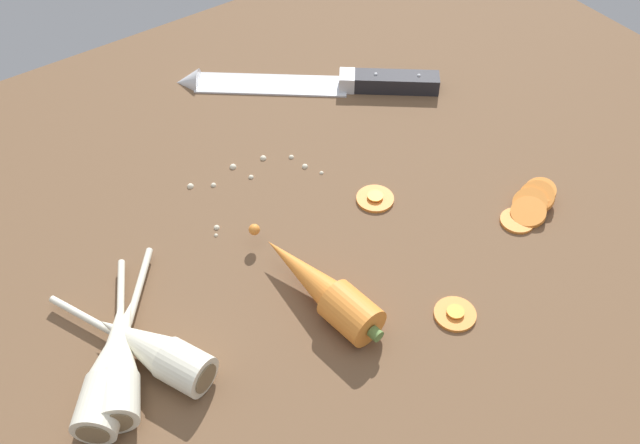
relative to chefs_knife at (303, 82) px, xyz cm
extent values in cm
cube|color=brown|center=(-13.26, -20.64, -2.65)|extent=(120.00, 90.00, 4.00)
cube|color=silver|center=(-3.32, 2.59, -0.40)|extent=(18.47, 15.78, 0.50)
cone|color=silver|center=(-12.14, 9.49, -0.40)|extent=(4.80, 4.97, 3.96)
cube|color=silver|center=(4.56, -3.56, 0.45)|extent=(3.39, 3.55, 2.20)
cube|color=#232328|center=(9.68, -7.57, 0.45)|extent=(10.39, 8.98, 2.20)
sphere|color=silver|center=(7.48, -5.84, 1.55)|extent=(0.50, 0.50, 0.50)
sphere|color=silver|center=(11.89, -9.29, 1.55)|extent=(0.50, 0.50, 0.50)
cylinder|color=orange|center=(-17.97, -34.44, 1.45)|extent=(4.82, 5.62, 4.20)
cone|color=orange|center=(-18.75, -28.34, 1.45)|extent=(5.52, 12.72, 3.99)
sphere|color=orange|center=(-19.81, -20.03, 1.45)|extent=(1.20, 1.20, 1.20)
cylinder|color=#5B7F3D|center=(-17.57, -37.58, 1.45)|extent=(1.32, 1.14, 1.20)
cylinder|color=silver|center=(-39.84, -30.01, 1.35)|extent=(5.48, 5.65, 4.00)
cone|color=silver|center=(-37.24, -24.55, 1.35)|extent=(6.76, 8.62, 3.80)
cylinder|color=silver|center=(-34.58, -18.96, 0.45)|extent=(4.23, 7.86, 0.70)
cylinder|color=#7A6647|center=(-40.77, -31.97, 1.35)|extent=(2.66, 1.47, 2.80)
cylinder|color=silver|center=(-33.52, -30.61, 1.35)|extent=(5.45, 5.63, 4.00)
cone|color=silver|center=(-36.03, -25.10, 1.35)|extent=(6.67, 8.63, 3.80)
cylinder|color=silver|center=(-38.60, -19.45, 0.45)|extent=(4.11, 7.92, 0.70)
cylinder|color=#7A6647|center=(-32.62, -32.60, 1.35)|extent=(2.67, 1.43, 2.80)
cylinder|color=silver|center=(-41.25, -29.92, 1.35)|extent=(6.19, 6.34, 4.00)
cone|color=silver|center=(-37.00, -24.57, 1.35)|extent=(8.41, 9.21, 3.80)
cylinder|color=silver|center=(-32.66, -19.09, 0.45)|extent=(6.42, 7.84, 0.70)
cylinder|color=#7A6647|center=(-42.77, -31.84, 1.35)|extent=(2.38, 1.97, 2.80)
cylinder|color=orange|center=(5.14, -33.90, -0.30)|extent=(3.74, 3.74, 0.70)
cylinder|color=orange|center=(6.69, -33.95, -0.06)|extent=(3.94, 3.87, 2.02)
cylinder|color=orange|center=(7.62, -33.24, 0.19)|extent=(3.89, 3.84, 2.36)
cylinder|color=orange|center=(8.82, -33.07, 0.43)|extent=(3.92, 3.88, 2.46)
cylinder|color=orange|center=(9.51, -32.85, 0.68)|extent=(3.57, 3.49, 1.84)
cylinder|color=orange|center=(-8.91, -39.25, -0.30)|extent=(4.14, 4.14, 0.70)
cylinder|color=#FF9E2B|center=(-8.91, -39.25, -0.03)|extent=(1.74, 1.74, 0.16)
cylinder|color=orange|center=(-5.42, -22.26, -0.30)|extent=(4.25, 4.25, 0.70)
cylinder|color=#FF9E2B|center=(-5.42, -22.26, -0.03)|extent=(1.78, 1.78, 0.16)
sphere|color=beige|center=(-21.35, -8.38, -0.27)|extent=(0.77, 0.77, 0.77)
sphere|color=beige|center=(-22.71, -16.67, -0.43)|extent=(0.44, 0.44, 0.44)
sphere|color=beige|center=(-14.88, -11.08, -0.34)|extent=(0.61, 0.61, 0.61)
sphere|color=beige|center=(-7.78, -15.19, -0.40)|extent=(0.50, 0.50, 0.50)
sphere|color=beige|center=(-8.76, -13.19, -0.29)|extent=(0.73, 0.73, 0.73)
sphere|color=beige|center=(-19.11, -9.73, -0.33)|extent=(0.64, 0.64, 0.64)
sphere|color=beige|center=(-9.14, -10.88, -0.33)|extent=(0.64, 0.64, 0.64)
sphere|color=beige|center=(-22.11, -15.74, -0.33)|extent=(0.64, 0.64, 0.64)
sphere|color=beige|center=(-15.70, -8.36, -0.25)|extent=(0.81, 0.81, 0.81)
sphere|color=beige|center=(-11.99, -9.12, -0.26)|extent=(0.79, 0.79, 0.79)
camera|label=1|loc=(-43.72, -65.74, 56.98)|focal=40.70mm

